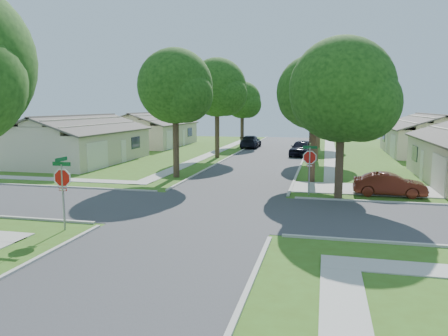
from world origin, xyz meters
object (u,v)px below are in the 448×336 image
house_ne_far (428,140)px  car_curb_west (251,142)px  tree_e_far (320,98)px  tree_w_far (243,102)px  tree_w_near (176,90)px  house_nw_near (79,145)px  stop_sign_ne (310,159)px  car_curb_east (301,148)px  tree_ne_corner (343,95)px  car_driveway (389,185)px  tree_e_mid (318,92)px  tree_w_mid (218,90)px  house_nw_far (152,133)px  stop_sign_sw (62,181)px  tree_e_near (314,96)px

house_ne_far → car_curb_west: (-19.19, 2.65, -0.77)m
tree_e_far → tree_w_far: tree_e_far is taller
tree_w_near → car_curb_west: 23.31m
house_nw_near → house_ne_far: bearing=23.6°
stop_sign_ne → tree_e_far: tree_e_far is taller
car_curb_west → car_curb_east: bearing=130.7°
house_ne_far → tree_ne_corner: bearing=-111.2°
house_ne_far → car_driveway: bearing=-106.4°
car_driveway → car_curb_west: (-12.30, 26.15, 0.10)m
tree_w_far → car_curb_east: (7.85, -9.57, -4.71)m
tree_w_far → car_curb_west: tree_w_far is taller
tree_e_mid → tree_w_mid: (-9.40, 0.00, 0.24)m
tree_w_mid → car_curb_west: bearing=82.3°
tree_w_far → house_nw_far: tree_w_far is taller
stop_sign_ne → tree_ne_corner: bearing=-16.6°
tree_e_mid → tree_ne_corner: bearing=-84.6°
house_nw_far → car_driveway: 36.50m
car_curb_west → stop_sign_ne: bearing=105.5°
stop_sign_ne → tree_w_near: tree_w_near is taller
tree_w_mid → car_curb_east: (7.84, 3.43, -5.70)m
car_curb_east → house_ne_far: bearing=27.5°
tree_e_far → tree_ne_corner: 29.85m
tree_ne_corner → house_nw_near: 25.15m
tree_w_far → tree_ne_corner: 31.77m
house_ne_far → stop_sign_ne: bearing=-114.9°
tree_w_near → house_nw_far: 26.05m
tree_ne_corner → car_driveway: tree_ne_corner is taller
tree_w_far → car_driveway: 32.02m
stop_sign_sw → house_ne_far: 39.55m
stop_sign_sw → tree_w_mid: size_ratio=0.31×
tree_e_mid → car_curb_east: 6.63m
tree_e_mid → tree_ne_corner: tree_e_mid is taller
house_nw_near → car_driveway: house_nw_near is taller
tree_e_near → house_ne_far: 23.30m
tree_w_far → house_ne_far: tree_w_far is taller
tree_w_near → house_nw_near: 13.63m
house_ne_far → house_nw_far: same height
tree_w_far → house_nw_far: size_ratio=0.59×
house_ne_far → car_curb_east: (-12.79, -4.56, -0.72)m
tree_e_far → car_driveway: 29.32m
tree_w_far → tree_e_far: bearing=0.0°
tree_e_near → car_driveway: (4.34, -3.51, -5.00)m
tree_w_far → house_ne_far: size_ratio=0.59×
house_nw_far → tree_e_near: bearing=-47.9°
stop_sign_sw → tree_w_near: size_ratio=0.33×
tree_w_mid → car_curb_west: 12.18m
stop_sign_sw → car_curb_east: stop_sign_sw is taller
tree_e_mid → house_nw_far: bearing=152.1°
house_nw_far → tree_e_mid: bearing=-27.9°
tree_ne_corner → house_nw_far: 35.90m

